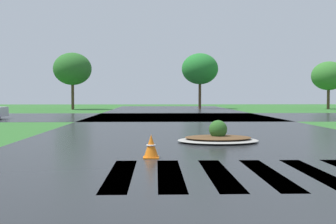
% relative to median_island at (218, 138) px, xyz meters
% --- Properties ---
extents(asphalt_roadway, '(11.87, 80.00, 0.01)m').
position_rel_median_island_xyz_m(asphalt_roadway, '(-0.29, 0.88, -0.14)').
color(asphalt_roadway, '#232628').
rests_on(asphalt_roadway, ground).
extents(asphalt_cross_road, '(90.00, 10.68, 0.01)m').
position_rel_median_island_xyz_m(asphalt_cross_road, '(-0.29, 14.88, -0.14)').
color(asphalt_cross_road, '#232628').
rests_on(asphalt_cross_road, ground).
extents(crosswalk_stripes, '(4.95, 3.14, 0.01)m').
position_rel_median_island_xyz_m(crosswalk_stripes, '(-0.29, -5.06, -0.14)').
color(crosswalk_stripes, white).
rests_on(crosswalk_stripes, ground).
extents(median_island, '(2.48, 1.87, 0.68)m').
position_rel_median_island_xyz_m(median_island, '(0.00, 0.00, 0.00)').
color(median_island, '#9E9B93').
rests_on(median_island, ground).
extents(traffic_cone, '(0.36, 0.36, 0.55)m').
position_rel_median_island_xyz_m(traffic_cone, '(-2.01, -3.12, 0.12)').
color(traffic_cone, orange).
rests_on(traffic_cone, ground).
extents(background_treeline, '(44.17, 5.54, 5.77)m').
position_rel_median_island_xyz_m(background_treeline, '(-4.86, 29.47, 3.60)').
color(background_treeline, '#4C3823').
rests_on(background_treeline, ground).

